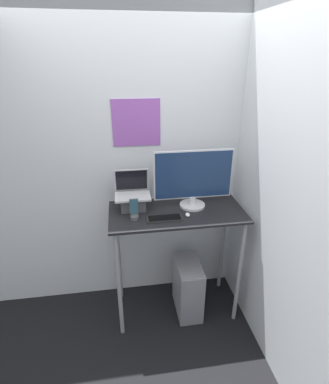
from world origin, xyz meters
TOP-DOWN VIEW (x-y plane):
  - ground_plane at (0.00, 0.00)m, footprint 12.00×12.00m
  - wall_back at (-0.00, 0.62)m, footprint 6.00×0.06m
  - wall_side_right at (0.64, 0.00)m, footprint 0.05×6.00m
  - desk at (0.00, 0.27)m, footprint 1.11×0.54m
  - laptop at (-0.35, 0.37)m, footprint 0.29×0.22m
  - monitor at (0.15, 0.34)m, footprint 0.65×0.21m
  - keyboard at (-0.12, 0.15)m, footprint 0.28×0.11m
  - mouse at (0.07, 0.17)m, footprint 0.03×0.06m
  - cell_phone at (-0.35, 0.20)m, footprint 0.07×0.07m
  - computer_tower at (0.11, 0.22)m, footprint 0.21×0.41m

SIDE VIEW (x-z plane):
  - ground_plane at x=0.00m, z-range 0.00..0.00m
  - computer_tower at x=0.11m, z-range 0.00..0.52m
  - desk at x=0.00m, z-range 0.36..1.39m
  - keyboard at x=-0.12m, z-range 1.04..1.06m
  - mouse at x=0.07m, z-range 1.04..1.06m
  - cell_phone at x=-0.35m, z-range 1.01..1.18m
  - laptop at x=-0.35m, z-range 0.97..1.29m
  - monitor at x=0.15m, z-range 1.03..1.52m
  - wall_side_right at x=0.64m, z-range 0.00..2.60m
  - wall_back at x=0.00m, z-range 0.00..2.60m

